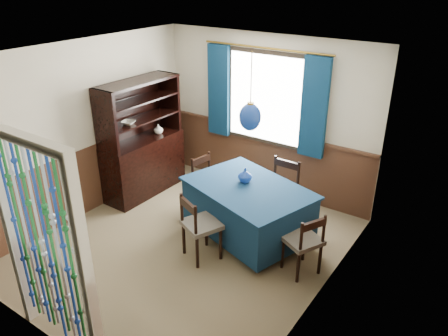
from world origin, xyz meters
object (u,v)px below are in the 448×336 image
Objects in this scene: chair_near at (199,226)px; vase_table at (245,176)px; chair_far at (280,190)px; bowl_shelf at (128,122)px; sideboard at (143,156)px; vase_sideboard at (158,128)px; chair_left at (208,183)px; dining_table at (248,208)px; chair_right at (304,242)px; pendant_lamp at (250,117)px.

vase_table is at bearing 103.06° from chair_near.
chair_far is 2.42m from bowl_shelf.
vase_sideboard is at bearing 80.18° from sideboard.
chair_left is at bearing 144.41° from chair_near.
vase_sideboard is (-1.91, 0.42, 0.14)m from vase_table.
chair_near reaches higher than dining_table.
dining_table is 2.18m from bowl_shelf.
vase_table reaches higher than chair_right.
chair_far is 2.27m from sideboard.
sideboard is (-1.21, -0.10, 0.17)m from chair_left.
sideboard reaches higher than vase_sideboard.
chair_right is at bearing -15.55° from pendant_lamp.
vase_sideboard is at bearing 101.74° from chair_right.
bowl_shelf is (-2.02, -0.10, -0.44)m from pendant_lamp.
dining_table is 10.48× the size of vase_table.
sideboard reaches higher than chair_near.
dining_table is 2.03× the size of chair_far.
vase_table is 1.96m from bowl_shelf.
chair_far is 1.40m from pendant_lamp.
chair_left reaches higher than dining_table.
chair_far is at bearing 65.01° from vase_table.
chair_near is 0.48× the size of sideboard.
chair_far is at bearing 19.02° from bowl_shelf.
bowl_shelf is at bearing -174.08° from vase_table.
chair_far is at bearing 67.76° from chair_right.
chair_far is at bearing 77.36° from pendant_lamp.
chair_right reaches higher than dining_table.
sideboard is (-1.82, 0.91, 0.16)m from chair_near.
dining_table is at bearing 79.53° from chair_left.
pendant_lamp is 5.50× the size of vase_sideboard.
sideboard reaches higher than chair_left.
pendant_lamp is at bearing -73.06° from dining_table.
vase_table is (-0.26, -0.55, 0.38)m from chair_far.
vase_table is at bearing 5.92° from bowl_shelf.
dining_table is 2.09m from sideboard.
chair_right is at bearing 81.03° from chair_left.
vase_sideboard is (0.00, 0.62, -0.28)m from bowl_shelf.
chair_right is (0.94, -0.26, -0.01)m from dining_table.
chair_far reaches higher than chair_right.
vase_table is at bearing 65.90° from chair_far.
bowl_shelf is at bearing -63.09° from chair_left.
dining_table is 1.27m from pendant_lamp.
bowl_shelf is (-1.76, 0.62, 0.82)m from chair_near.
chair_right is 3.08m from bowl_shelf.
vase_sideboard is at bearing 168.04° from chair_near.
vase_table reaches higher than chair_near.
pendant_lamp is 4.39× the size of bowl_shelf.
vase_table reaches higher than chair_left.
bowl_shelf is (-2.02, -0.10, 0.83)m from dining_table.
sideboard is 0.72m from bowl_shelf.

